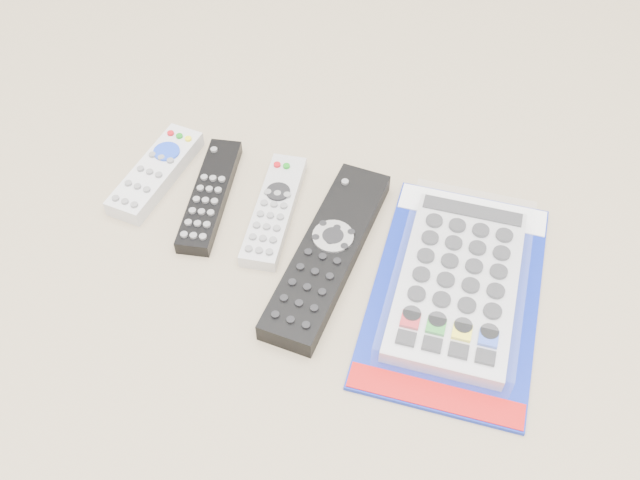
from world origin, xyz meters
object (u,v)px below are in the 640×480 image
(remote_silver_dvd, at_px, (274,210))
(remote_large_black, at_px, (328,253))
(jumbo_remote_packaged, at_px, (458,282))
(remote_small_grey, at_px, (156,172))
(remote_slim_black, at_px, (210,195))

(remote_silver_dvd, xyz_separation_m, remote_large_black, (0.09, -0.04, 0.00))
(remote_silver_dvd, relative_size, jumbo_remote_packaged, 0.58)
(remote_small_grey, bearing_deg, jumbo_remote_packaged, -2.28)
(remote_small_grey, distance_m, remote_silver_dvd, 0.17)
(remote_large_black, bearing_deg, remote_small_grey, 170.64)
(jumbo_remote_packaged, bearing_deg, remote_silver_dvd, 167.23)
(remote_small_grey, height_order, remote_slim_black, remote_small_grey)
(remote_slim_black, distance_m, remote_silver_dvd, 0.08)
(remote_small_grey, xyz_separation_m, remote_large_black, (0.25, -0.05, 0.00))
(remote_large_black, distance_m, jumbo_remote_packaged, 0.15)
(remote_large_black, bearing_deg, jumbo_remote_packaged, 4.62)
(remote_silver_dvd, bearing_deg, remote_slim_black, 174.56)
(remote_large_black, relative_size, jumbo_remote_packaged, 0.85)
(remote_small_grey, xyz_separation_m, remote_slim_black, (0.08, -0.01, -0.00))
(remote_slim_black, height_order, remote_large_black, remote_large_black)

